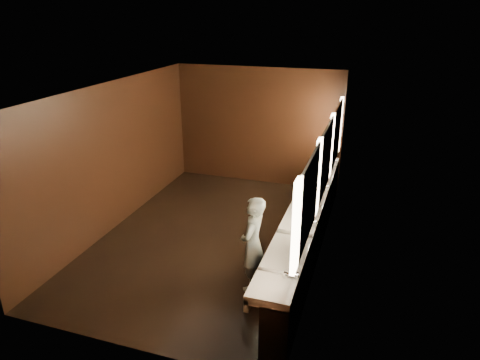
# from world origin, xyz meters

# --- Properties ---
(floor) EXTENTS (6.00, 6.00, 0.00)m
(floor) POSITION_xyz_m (0.00, 0.00, 0.00)
(floor) COLOR black
(floor) RESTS_ON ground
(ceiling) EXTENTS (4.00, 6.00, 0.02)m
(ceiling) POSITION_xyz_m (0.00, 0.00, 2.80)
(ceiling) COLOR #2D2D2B
(ceiling) RESTS_ON wall_back
(wall_back) EXTENTS (4.00, 0.02, 2.80)m
(wall_back) POSITION_xyz_m (0.00, 3.00, 1.40)
(wall_back) COLOR black
(wall_back) RESTS_ON floor
(wall_front) EXTENTS (4.00, 0.02, 2.80)m
(wall_front) POSITION_xyz_m (0.00, -3.00, 1.40)
(wall_front) COLOR black
(wall_front) RESTS_ON floor
(wall_left) EXTENTS (0.02, 6.00, 2.80)m
(wall_left) POSITION_xyz_m (-2.00, 0.00, 1.40)
(wall_left) COLOR black
(wall_left) RESTS_ON floor
(wall_right) EXTENTS (0.02, 6.00, 2.80)m
(wall_right) POSITION_xyz_m (2.00, 0.00, 1.40)
(wall_right) COLOR black
(wall_right) RESTS_ON floor
(sink_counter) EXTENTS (0.55, 5.40, 1.01)m
(sink_counter) POSITION_xyz_m (1.79, 0.00, 0.50)
(sink_counter) COLOR black
(sink_counter) RESTS_ON floor
(mirror_band) EXTENTS (0.06, 5.03, 1.15)m
(mirror_band) POSITION_xyz_m (1.98, -0.00, 1.75)
(mirror_band) COLOR #FFE1B4
(mirror_band) RESTS_ON wall_right
(person) EXTENTS (0.40, 0.57, 1.51)m
(person) POSITION_xyz_m (1.15, -1.27, 0.75)
(person) COLOR #97C2E1
(person) RESTS_ON floor
(trash_bin) EXTENTS (0.41, 0.41, 0.49)m
(trash_bin) POSITION_xyz_m (1.58, -1.21, 0.25)
(trash_bin) COLOR black
(trash_bin) RESTS_ON floor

